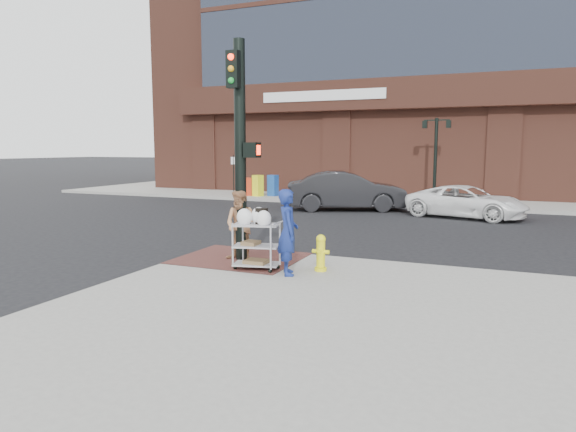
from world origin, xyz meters
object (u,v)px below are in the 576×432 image
at_px(minivan_white, 467,202).
at_px(fire_hydrant, 321,252).
at_px(pedestrian_tan, 241,225).
at_px(utility_cart, 256,242).
at_px(woman_blue, 288,232).
at_px(traffic_signal_pole, 241,144).
at_px(lamp_post, 436,150).
at_px(sedan_dark, 347,191).

distance_m(minivan_white, fire_hydrant, 11.36).
xyz_separation_m(pedestrian_tan, utility_cart, (0.71, -0.66, -0.22)).
bearing_deg(woman_blue, utility_cart, 50.07).
bearing_deg(traffic_signal_pole, fire_hydrant, -8.18).
height_order(traffic_signal_pole, utility_cart, traffic_signal_pole).
bearing_deg(utility_cart, minivan_white, 72.99).
bearing_deg(lamp_post, pedestrian_tan, -99.17).
xyz_separation_m(traffic_signal_pole, minivan_white, (4.26, 10.84, -2.20)).
xyz_separation_m(lamp_post, utility_cart, (-1.75, -15.93, -1.86)).
bearing_deg(pedestrian_tan, utility_cart, -44.98).
bearing_deg(lamp_post, minivan_white, -67.90).
relative_size(sedan_dark, minivan_white, 1.14).
height_order(pedestrian_tan, fire_hydrant, pedestrian_tan).
xyz_separation_m(sedan_dark, fire_hydrant, (2.86, -11.69, -0.31)).
distance_m(pedestrian_tan, utility_cart, 1.00).
bearing_deg(woman_blue, minivan_white, -42.39).
height_order(lamp_post, sedan_dark, lamp_post).
bearing_deg(woman_blue, sedan_dark, -18.45).
bearing_deg(pedestrian_tan, woman_blue, -30.29).
bearing_deg(traffic_signal_pole, woman_blue, -29.14).
xyz_separation_m(sedan_dark, minivan_white, (5.07, -0.55, -0.22)).
distance_m(lamp_post, minivan_white, 5.13).
height_order(traffic_signal_pole, woman_blue, traffic_signal_pole).
bearing_deg(traffic_signal_pole, lamp_post, 80.76).
bearing_deg(minivan_white, utility_cart, 177.49).
relative_size(lamp_post, woman_blue, 2.26).
xyz_separation_m(traffic_signal_pole, sedan_dark, (-0.81, 11.39, -1.97)).
bearing_deg(utility_cart, traffic_signal_pole, 136.06).
bearing_deg(fire_hydrant, traffic_signal_pole, 171.82).
bearing_deg(pedestrian_tan, sedan_dark, 92.17).
bearing_deg(minivan_white, pedestrian_tan, 173.20).
distance_m(traffic_signal_pole, utility_cart, 2.31).
distance_m(lamp_post, utility_cart, 16.13).
height_order(traffic_signal_pole, fire_hydrant, traffic_signal_pole).
xyz_separation_m(lamp_post, traffic_signal_pole, (-2.48, -15.23, 0.21)).
distance_m(traffic_signal_pole, pedestrian_tan, 1.86).
xyz_separation_m(sedan_dark, utility_cart, (1.54, -12.09, -0.10)).
distance_m(lamp_post, fire_hydrant, 15.66).
distance_m(traffic_signal_pole, minivan_white, 11.85).
bearing_deg(minivan_white, fire_hydrant, -176.72).
distance_m(sedan_dark, fire_hydrant, 12.03).
bearing_deg(sedan_dark, lamp_post, -61.79).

